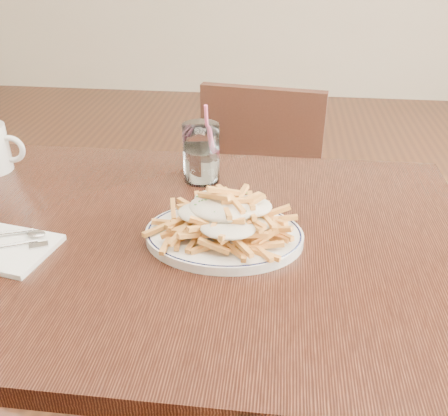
# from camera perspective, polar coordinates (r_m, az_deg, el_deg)

# --- Properties ---
(table) EXTENTS (1.20, 0.80, 0.75)m
(table) POSITION_cam_1_polar(r_m,az_deg,el_deg) (1.03, -5.85, -6.46)
(table) COLOR black
(table) RESTS_ON ground
(chair_far) EXTENTS (0.44, 0.44, 0.85)m
(chair_far) POSITION_cam_1_polar(r_m,az_deg,el_deg) (1.79, 4.62, 2.94)
(chair_far) COLOR black
(chair_far) RESTS_ON ground
(fries_plate) EXTENTS (0.37, 0.34, 0.02)m
(fries_plate) POSITION_cam_1_polar(r_m,az_deg,el_deg) (0.96, -0.00, -3.11)
(fries_plate) COLOR white
(fries_plate) RESTS_ON table
(loaded_fries) EXTENTS (0.28, 0.25, 0.07)m
(loaded_fries) POSITION_cam_1_polar(r_m,az_deg,el_deg) (0.93, -0.00, -0.57)
(loaded_fries) COLOR gold
(loaded_fries) RESTS_ON fries_plate
(water_glass) EXTENTS (0.08, 0.08, 0.19)m
(water_glass) POSITION_cam_1_polar(r_m,az_deg,el_deg) (1.17, -2.60, 5.93)
(water_glass) COLOR white
(water_glass) RESTS_ON table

